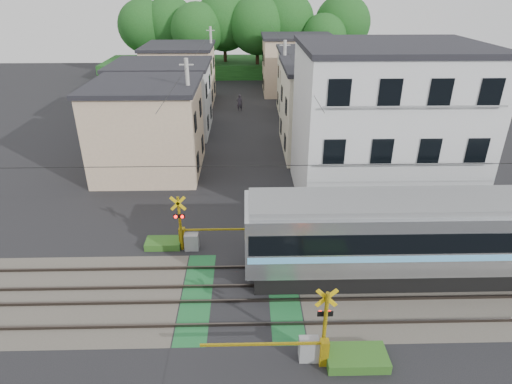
{
  "coord_description": "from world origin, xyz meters",
  "views": [
    {
      "loc": [
        0.34,
        -14.81,
        12.32
      ],
      "look_at": [
        0.81,
        5.0,
        2.53
      ],
      "focal_mm": 30.0,
      "sensor_mm": 36.0,
      "label": 1
    }
  ],
  "objects_px": {
    "apartment_block": "(384,125)",
    "pedestrian": "(240,103)",
    "crossing_signal_near": "(312,345)",
    "crossing_signal_far": "(190,237)"
  },
  "relations": [
    {
      "from": "crossing_signal_near",
      "to": "crossing_signal_far",
      "type": "distance_m",
      "value": 8.95
    },
    {
      "from": "crossing_signal_near",
      "to": "apartment_block",
      "type": "distance_m",
      "value": 14.95
    },
    {
      "from": "crossing_signal_far",
      "to": "pedestrian",
      "type": "height_order",
      "value": "crossing_signal_far"
    },
    {
      "from": "crossing_signal_near",
      "to": "pedestrian",
      "type": "relative_size",
      "value": 2.67
    },
    {
      "from": "apartment_block",
      "to": "pedestrian",
      "type": "xyz_separation_m",
      "value": [
        -8.84,
        20.01,
        -3.77
      ]
    },
    {
      "from": "crossing_signal_far",
      "to": "apartment_block",
      "type": "xyz_separation_m",
      "value": [
        11.09,
        5.84,
        3.94
      ]
    },
    {
      "from": "apartment_block",
      "to": "pedestrian",
      "type": "height_order",
      "value": "apartment_block"
    },
    {
      "from": "crossing_signal_far",
      "to": "apartment_block",
      "type": "height_order",
      "value": "apartment_block"
    },
    {
      "from": "crossing_signal_near",
      "to": "pedestrian",
      "type": "distance_m",
      "value": 33.29
    },
    {
      "from": "crossing_signal_far",
      "to": "pedestrian",
      "type": "relative_size",
      "value": 2.67
    }
  ]
}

